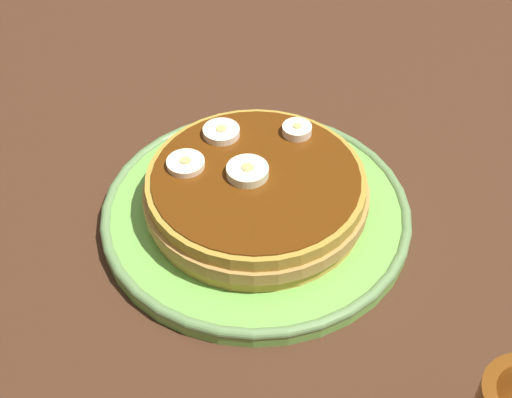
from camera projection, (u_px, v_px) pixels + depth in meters
ground_plane at (256, 231)px, 65.17cm from camera, size 140.00×140.00×3.00cm
plate at (256, 213)px, 63.51cm from camera, size 26.74×26.74×1.61cm
pancake_stack at (255, 192)px, 61.92cm from camera, size 19.28×19.04×3.84cm
banana_slice_0 at (247, 173)px, 60.30cm from camera, size 3.53×3.53×1.03cm
banana_slice_1 at (186, 164)px, 61.25cm from camera, size 3.22×3.22×0.78cm
banana_slice_2 at (297, 130)px, 64.22cm from camera, size 2.61×2.61×1.03cm
banana_slice_3 at (221, 133)px, 64.12cm from camera, size 3.24×3.24×0.90cm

